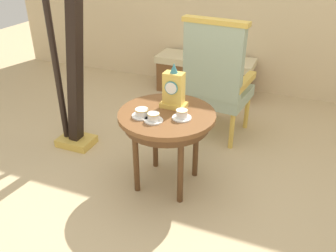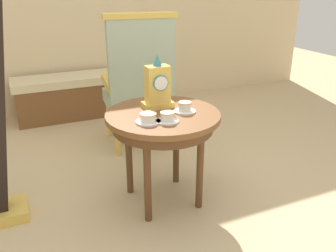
# 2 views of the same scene
# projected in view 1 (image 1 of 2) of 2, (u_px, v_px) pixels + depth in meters

# --- Properties ---
(ground_plane) EXTENTS (10.00, 10.00, 0.00)m
(ground_plane) POSITION_uv_depth(u_px,v_px,m) (153.00, 187.00, 2.76)
(ground_plane) COLOR tan
(side_table) EXTENTS (0.70, 0.70, 0.61)m
(side_table) POSITION_uv_depth(u_px,v_px,m) (167.00, 122.00, 2.55)
(side_table) COLOR brown
(side_table) RESTS_ON ground
(teacup_left) EXTENTS (0.14, 0.14, 0.06)m
(teacup_left) POSITION_uv_depth(u_px,v_px,m) (142.00, 113.00, 2.46)
(teacup_left) COLOR white
(teacup_left) RESTS_ON side_table
(teacup_right) EXTENTS (0.13, 0.13, 0.06)m
(teacup_right) POSITION_uv_depth(u_px,v_px,m) (154.00, 118.00, 2.39)
(teacup_right) COLOR white
(teacup_right) RESTS_ON side_table
(teacup_center) EXTENTS (0.13, 0.13, 0.06)m
(teacup_center) POSITION_uv_depth(u_px,v_px,m) (182.00, 115.00, 2.43)
(teacup_center) COLOR white
(teacup_center) RESTS_ON side_table
(mantel_clock) EXTENTS (0.19, 0.11, 0.34)m
(mantel_clock) POSITION_uv_depth(u_px,v_px,m) (174.00, 90.00, 2.54)
(mantel_clock) COLOR gold
(mantel_clock) RESTS_ON side_table
(armchair) EXTENTS (0.60, 0.59, 1.14)m
(armchair) POSITION_uv_depth(u_px,v_px,m) (217.00, 79.00, 3.16)
(armchair) COLOR #9EB299
(armchair) RESTS_ON ground
(harp) EXTENTS (0.40, 0.24, 1.78)m
(harp) POSITION_uv_depth(u_px,v_px,m) (70.00, 72.00, 2.96)
(harp) COLOR gold
(harp) RESTS_ON ground
(window_bench) EXTENTS (1.16, 0.40, 0.44)m
(window_bench) POSITION_uv_depth(u_px,v_px,m) (205.00, 75.00, 4.30)
(window_bench) COLOR beige
(window_bench) RESTS_ON ground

